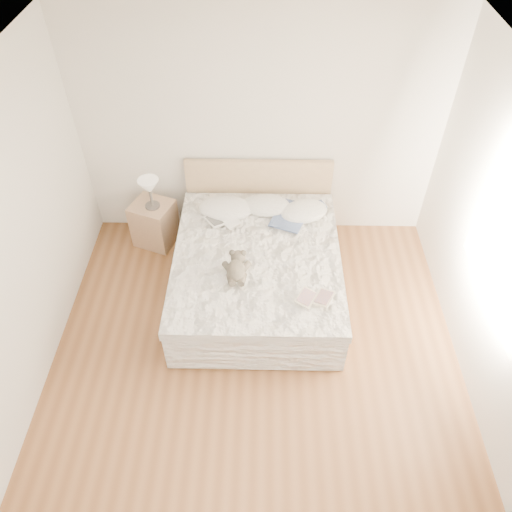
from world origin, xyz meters
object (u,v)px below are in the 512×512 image
object	(u,v)px
table_lamp	(149,188)
teddy_bear	(236,275)
nightstand	(154,223)
childrens_book	(315,298)
photo_book	(222,221)
bed	(257,267)

from	to	relation	value
table_lamp	teddy_bear	size ratio (longest dim) A/B	1.07
nightstand	table_lamp	world-z (taller)	table_lamp
table_lamp	childrens_book	bearing A→B (deg)	-38.52
photo_book	childrens_book	bearing A→B (deg)	-86.85
nightstand	photo_book	bearing A→B (deg)	-22.51
nightstand	teddy_bear	distance (m)	1.62
nightstand	bed	bearing A→B (deg)	-30.55
table_lamp	photo_book	bearing A→B (deg)	-21.58
nightstand	table_lamp	distance (m)	0.55
photo_book	childrens_book	world-z (taller)	photo_book
bed	photo_book	xyz separation A→B (m)	(-0.39, 0.38, 0.32)
bed	photo_book	bearing A→B (deg)	135.82
photo_book	teddy_bear	size ratio (longest dim) A/B	0.97
bed	teddy_bear	distance (m)	0.59
bed	teddy_bear	bearing A→B (deg)	-113.96
bed	table_lamp	xyz separation A→B (m)	(-1.22, 0.71, 0.52)
table_lamp	photo_book	world-z (taller)	table_lamp
bed	table_lamp	distance (m)	1.50
bed	teddy_bear	world-z (taller)	bed
bed	nightstand	world-z (taller)	bed
photo_book	teddy_bear	distance (m)	0.85
table_lamp	nightstand	bearing A→B (deg)	133.80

